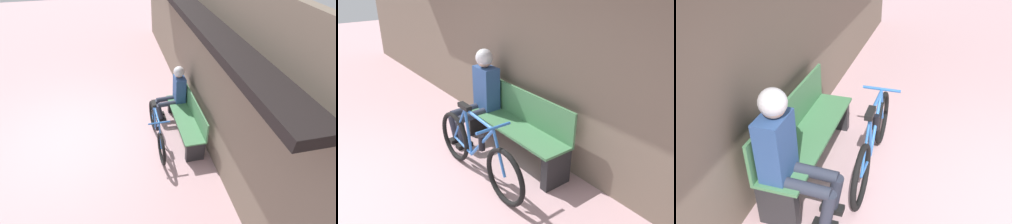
% 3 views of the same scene
% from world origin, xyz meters
% --- Properties ---
extents(ground_plane, '(24.00, 24.00, 0.00)m').
position_xyz_m(ground_plane, '(0.00, 0.00, 0.00)').
color(ground_plane, '#C69EA3').
extents(storefront_wall, '(12.00, 0.56, 3.20)m').
position_xyz_m(storefront_wall, '(0.00, 2.57, 1.66)').
color(storefront_wall, '#756656').
rests_on(storefront_wall, ground_plane).
extents(park_bench_near, '(1.69, 0.42, 0.84)m').
position_xyz_m(park_bench_near, '(0.27, 2.26, 0.39)').
color(park_bench_near, '#477F51').
rests_on(park_bench_near, ground_plane).
extents(bicycle, '(1.67, 0.40, 0.84)m').
position_xyz_m(bicycle, '(0.44, 1.58, 0.34)').
color(bicycle, black).
rests_on(bicycle, ground_plane).
extents(person_seated, '(0.34, 0.66, 1.26)m').
position_xyz_m(person_seated, '(-0.36, 2.14, 0.71)').
color(person_seated, '#2D3342').
rests_on(person_seated, ground_plane).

